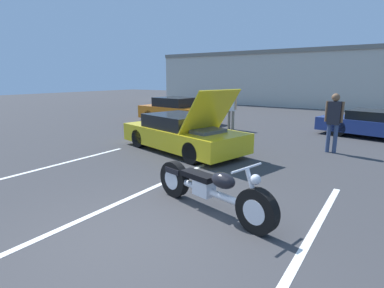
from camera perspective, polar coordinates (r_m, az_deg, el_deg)
ground_plane at (r=4.54m, az=-11.88°, el=-18.00°), size 80.00×80.00×0.00m
parking_stripe_foreground at (r=8.51m, az=-27.84°, el=-4.50°), size 0.12×5.73×0.01m
parking_stripe_middle at (r=5.96m, az=-12.48°, el=-10.30°), size 0.12×5.73×0.01m
parking_stripe_back at (r=4.44m, az=19.96°, el=-19.25°), size 0.12×5.73×0.01m
far_building at (r=25.53m, az=28.22°, el=11.23°), size 32.00×4.20×4.40m
motorcycle at (r=5.20m, az=3.38°, el=-8.58°), size 2.61×0.92×0.99m
show_car_hood_open at (r=9.44m, az=-1.83°, el=2.05°), size 4.56×2.74×1.97m
parked_car_left_row at (r=15.66m, az=-2.76°, el=6.37°), size 4.33×2.20×1.28m
spectator_near_motorcycle at (r=10.11m, az=25.40°, el=4.59°), size 0.52×0.24×1.82m
spectator_by_show_car at (r=13.56m, az=7.50°, el=7.09°), size 0.52×0.22×1.71m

